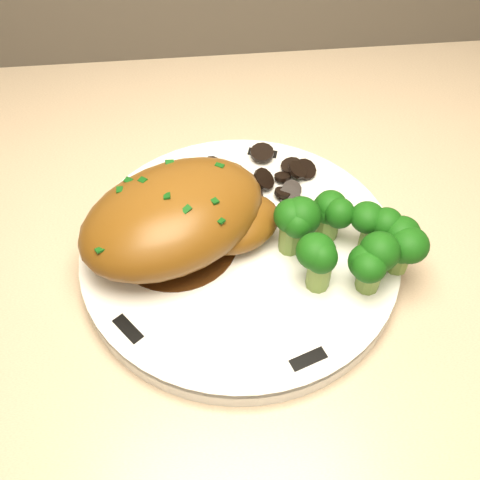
{
  "coord_description": "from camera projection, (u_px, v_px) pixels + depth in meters",
  "views": [
    {
      "loc": [
        -0.2,
        1.32,
        1.3
      ],
      "look_at": [
        -0.17,
        1.65,
        0.89
      ],
      "focal_mm": 45.0,
      "sensor_mm": 36.0,
      "label": 1
    }
  ],
  "objects": [
    {
      "name": "plate",
      "position": [
        240.0,
        254.0,
        0.55
      ],
      "size": [
        0.36,
        0.36,
        0.02
      ],
      "primitive_type": "cylinder",
      "rotation": [
        0.0,
        0.0,
        0.29
      ],
      "color": "white",
      "rests_on": "counter"
    },
    {
      "name": "rim_accent_0",
      "position": [
        262.0,
        153.0,
        0.62
      ],
      "size": [
        0.03,
        0.02,
        0.0
      ],
      "primitive_type": "cube",
      "rotation": [
        0.0,
        0.0,
        2.86
      ],
      "color": "black",
      "rests_on": "plate"
    },
    {
      "name": "rim_accent_1",
      "position": [
        126.0,
        198.0,
        0.58
      ],
      "size": [
        0.03,
        0.03,
        0.0
      ],
      "primitive_type": "cube",
      "rotation": [
        0.0,
        0.0,
        4.11
      ],
      "color": "black",
      "rests_on": "plate"
    },
    {
      "name": "rim_accent_2",
      "position": [
        128.0,
        329.0,
        0.48
      ],
      "size": [
        0.03,
        0.03,
        0.0
      ],
      "primitive_type": "cube",
      "rotation": [
        0.0,
        0.0,
        5.37
      ],
      "color": "black",
      "rests_on": "plate"
    },
    {
      "name": "rim_accent_3",
      "position": [
        308.0,
        359.0,
        0.47
      ],
      "size": [
        0.03,
        0.02,
        0.0
      ],
      "primitive_type": "cube",
      "rotation": [
        0.0,
        0.0,
        6.63
      ],
      "color": "black",
      "rests_on": "plate"
    },
    {
      "name": "rim_accent_4",
      "position": [
        375.0,
        233.0,
        0.55
      ],
      "size": [
        0.01,
        0.03,
        0.0
      ],
      "primitive_type": "cube",
      "rotation": [
        0.0,
        0.0,
        7.88
      ],
      "color": "black",
      "rests_on": "plate"
    },
    {
      "name": "gravy_pool",
      "position": [
        176.0,
        241.0,
        0.54
      ],
      "size": [
        0.11,
        0.11,
        0.0
      ],
      "primitive_type": "cylinder",
      "color": "#361B09",
      "rests_on": "plate"
    },
    {
      "name": "chicken_breast",
      "position": [
        181.0,
        218.0,
        0.52
      ],
      "size": [
        0.21,
        0.18,
        0.07
      ],
      "rotation": [
        0.0,
        0.0,
        0.48
      ],
      "color": "brown",
      "rests_on": "plate"
    },
    {
      "name": "mushroom_pile",
      "position": [
        261.0,
        180.0,
        0.58
      ],
      "size": [
        0.09,
        0.07,
        0.02
      ],
      "color": "black",
      "rests_on": "plate"
    },
    {
      "name": "broccoli_florets",
      "position": [
        347.0,
        242.0,
        0.51
      ],
      "size": [
        0.12,
        0.09,
        0.05
      ],
      "rotation": [
        0.0,
        0.0,
        -0.23
      ],
      "color": "olive",
      "rests_on": "plate"
    }
  ]
}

